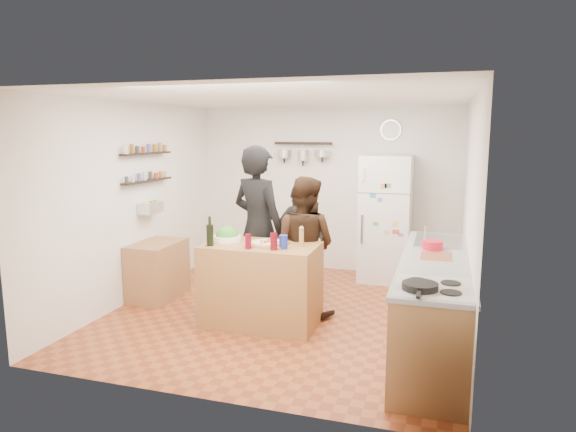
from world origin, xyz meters
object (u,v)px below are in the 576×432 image
(fridge, at_px, (385,218))
(wall_clock, at_px, (391,130))
(wine_bottle, at_px, (210,235))
(skillet, at_px, (420,286))
(red_bowl, at_px, (432,245))
(salad_bowl, at_px, (227,238))
(pepper_mill, at_px, (301,238))
(side_table, at_px, (158,270))
(person_back, at_px, (300,241))
(person_left, at_px, (258,228))
(salt_canister, at_px, (283,242))
(counter_run, at_px, (434,305))
(person_center, at_px, (304,246))
(prep_island, at_px, (261,284))

(fridge, bearing_deg, wall_clock, 90.00)
(wine_bottle, xyz_separation_m, fridge, (1.60, 2.39, -0.13))
(wall_clock, bearing_deg, skillet, -79.99)
(red_bowl, bearing_deg, salad_bowl, -174.23)
(pepper_mill, bearing_deg, skillet, -43.46)
(wine_bottle, height_order, side_table, wine_bottle)
(pepper_mill, relative_size, side_table, 0.22)
(fridge, relative_size, wall_clock, 6.00)
(wine_bottle, bearing_deg, side_table, 147.66)
(side_table, bearing_deg, fridge, 32.30)
(person_back, bearing_deg, wine_bottle, 89.42)
(salad_bowl, xyz_separation_m, pepper_mill, (0.87, 0.00, 0.06))
(salad_bowl, bearing_deg, fridge, 54.30)
(salad_bowl, distance_m, wine_bottle, 0.29)
(person_left, relative_size, skillet, 7.11)
(red_bowl, relative_size, fridge, 0.12)
(fridge, bearing_deg, skillet, -79.03)
(side_table, bearing_deg, salt_canister, -17.32)
(person_left, relative_size, side_table, 2.47)
(salt_canister, height_order, fridge, fridge)
(person_back, height_order, skillet, person_back)
(wine_bottle, bearing_deg, salad_bowl, 73.50)
(salad_bowl, height_order, wall_clock, wall_clock)
(salad_bowl, relative_size, skillet, 1.12)
(counter_run, bearing_deg, red_bowl, 97.03)
(salad_bowl, xyz_separation_m, wall_clock, (1.52, 2.45, 1.21))
(person_center, bearing_deg, wine_bottle, 50.77)
(person_left, relative_size, red_bowl, 9.23)
(salad_bowl, bearing_deg, person_left, 68.16)
(salad_bowl, relative_size, pepper_mill, 1.79)
(salt_canister, bearing_deg, wall_clock, 72.96)
(salad_bowl, relative_size, salt_canister, 2.14)
(wall_clock, bearing_deg, wine_bottle, -120.51)
(pepper_mill, height_order, fridge, fridge)
(salad_bowl, height_order, person_back, person_back)
(wall_clock, bearing_deg, person_left, -124.05)
(person_center, bearing_deg, wall_clock, -98.18)
(counter_run, relative_size, fridge, 1.46)
(pepper_mill, height_order, side_table, pepper_mill)
(prep_island, xyz_separation_m, pepper_mill, (0.45, 0.05, 0.54))
(person_back, distance_m, red_bowl, 1.81)
(wall_clock, bearing_deg, prep_island, -113.81)
(prep_island, xyz_separation_m, person_back, (0.16, 1.01, 0.29))
(wine_bottle, height_order, person_back, person_back)
(pepper_mill, height_order, counter_run, pepper_mill)
(red_bowl, bearing_deg, counter_run, -82.97)
(counter_run, xyz_separation_m, skillet, (-0.10, -1.05, 0.50))
(counter_run, distance_m, wall_clock, 3.22)
(prep_island, height_order, wall_clock, wall_clock)
(prep_island, xyz_separation_m, salt_canister, (0.30, -0.12, 0.53))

